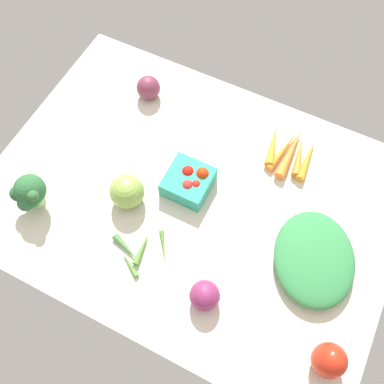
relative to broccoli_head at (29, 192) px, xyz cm
name	(u,v)px	position (x,y,z in cm)	size (l,w,h in cm)	color
tablecloth	(192,197)	(-34.34, -19.83, -7.51)	(104.00, 76.00, 2.00)	beige
broccoli_head	(29,192)	(0.00, 0.00, 0.00)	(8.74, 9.40, 10.95)	#9EC780
red_onion_near_basket	(205,296)	(-48.87, 2.83, -3.03)	(6.96, 6.96, 6.96)	#862B5A
berry_basket	(189,181)	(-32.46, -21.86, -3.67)	(11.25, 11.25, 6.50)	teal
carrot_bunch	(290,152)	(-52.43, -42.73, -5.19)	(14.21, 16.89, 2.95)	orange
red_onion_center	(148,88)	(-8.61, -43.40, -3.11)	(6.79, 6.79, 6.79)	#78314A
okra_pile	(137,250)	(-29.25, -0.40, -5.70)	(14.28, 13.54, 1.84)	#508831
heirloom_tomato_green	(127,192)	(-20.35, -11.63, -2.12)	(8.78, 8.78, 8.78)	#8AB04C
leafy_greens_clump	(314,258)	(-68.05, -16.82, -3.89)	(24.20, 19.06, 5.24)	#338346
bell_pepper_red	(329,361)	(-77.95, 3.73, -1.61)	(7.33, 7.33, 9.80)	red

